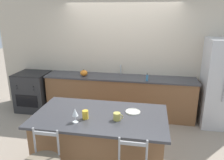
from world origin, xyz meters
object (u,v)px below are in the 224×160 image
Objects in this scene: oven_range at (34,91)px; coffee_mug at (117,116)px; refrigerator at (222,84)px; dinner_plate at (133,112)px; wine_glass at (75,113)px; tumbler_cup at (85,115)px; pumpkin_decoration at (84,73)px; soap_bottle at (147,78)px.

oven_range is 7.15× the size of coffee_mug.
refrigerator reaches higher than dinner_plate.
tumbler_cup is at bearing 48.90° from wine_glass.
refrigerator is at bearing 47.26° from coffee_mug.
refrigerator is 2.39m from dinner_plate.
oven_range is at bearing 130.57° from wine_glass.
refrigerator is 4.22m from oven_range.
tumbler_cup reaches higher than oven_range.
tumbler_cup is 2.12m from pumpkin_decoration.
tumbler_cup reaches higher than dinner_plate.
dinner_plate is at bearing 30.77° from wine_glass.
oven_range is (-4.20, 0.01, -0.45)m from refrigerator.
wine_glass is (-0.70, -0.42, 0.12)m from dinner_plate.
refrigerator reaches higher than soap_bottle.
pumpkin_decoration reaches higher than coffee_mug.
wine_glass reaches higher than oven_range.
refrigerator reaches higher than wine_glass.
tumbler_cup reaches higher than coffee_mug.
refrigerator is at bearing -0.11° from oven_range.
coffee_mug is 0.78× the size of pumpkin_decoration.
refrigerator is 9.60× the size of wine_glass.
refrigerator is 8.50× the size of dinner_plate.
tumbler_cup is 0.71× the size of soap_bottle.
oven_range is 5.60× the size of pumpkin_decoration.
oven_range is 4.32× the size of dinner_plate.
wine_glass is at bearing -137.75° from refrigerator.
refrigerator is 1.51m from soap_bottle.
soap_bottle is (1.41, -0.13, 0.00)m from pumpkin_decoration.
dinner_plate is 0.68m from tumbler_cup.
oven_range is 2.90m from wine_glass.
coffee_mug is 0.79× the size of soap_bottle.
coffee_mug is at bearing -40.27° from oven_range.
pumpkin_decoration reaches higher than tumbler_cup.
dinner_plate is at bearing -133.84° from refrigerator.
pumpkin_decoration is 1.01× the size of soap_bottle.
coffee_mug is at bearing 16.30° from wine_glass.
refrigerator is 2.71m from coffee_mug.
refrigerator is 2.91m from pumpkin_decoration.
dinner_plate is at bearing 55.36° from coffee_mug.
dinner_plate reaches higher than oven_range.
wine_glass reaches higher than soap_bottle.
tumbler_cup is at bearing -111.80° from soap_bottle.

